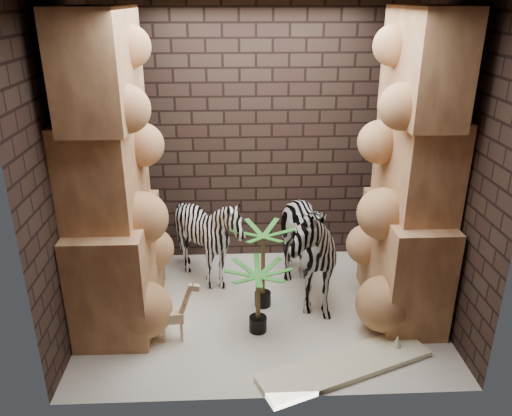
{
  "coord_description": "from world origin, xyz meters",
  "views": [
    {
      "loc": [
        -0.26,
        -4.45,
        2.99
      ],
      "look_at": [
        -0.05,
        0.15,
        1.08
      ],
      "focal_mm": 35.78,
      "sensor_mm": 36.0,
      "label": 1
    }
  ],
  "objects_px": {
    "palm_front": "(263,267)",
    "palm_back": "(258,299)",
    "zebra_right": "(296,233)",
    "giraffe_toy": "(171,311)",
    "zebra_left": "(208,242)",
    "surfboard": "(345,366)"
  },
  "relations": [
    {
      "from": "palm_front",
      "to": "palm_back",
      "type": "relative_size",
      "value": 1.28
    },
    {
      "from": "giraffe_toy",
      "to": "palm_back",
      "type": "distance_m",
      "value": 0.81
    },
    {
      "from": "zebra_right",
      "to": "palm_back",
      "type": "bearing_deg",
      "value": -139.51
    },
    {
      "from": "zebra_right",
      "to": "giraffe_toy",
      "type": "bearing_deg",
      "value": -164.04
    },
    {
      "from": "zebra_right",
      "to": "surfboard",
      "type": "bearing_deg",
      "value": -88.98
    },
    {
      "from": "palm_back",
      "to": "zebra_right",
      "type": "bearing_deg",
      "value": 54.34
    },
    {
      "from": "palm_front",
      "to": "palm_back",
      "type": "height_order",
      "value": "palm_front"
    },
    {
      "from": "palm_front",
      "to": "giraffe_toy",
      "type": "bearing_deg",
      "value": -147.75
    },
    {
      "from": "zebra_left",
      "to": "zebra_right",
      "type": "bearing_deg",
      "value": -13.58
    },
    {
      "from": "zebra_right",
      "to": "giraffe_toy",
      "type": "relative_size",
      "value": 2.35
    },
    {
      "from": "giraffe_toy",
      "to": "palm_back",
      "type": "height_order",
      "value": "palm_back"
    },
    {
      "from": "zebra_left",
      "to": "palm_front",
      "type": "height_order",
      "value": "zebra_left"
    },
    {
      "from": "palm_back",
      "to": "surfboard",
      "type": "bearing_deg",
      "value": -38.24
    },
    {
      "from": "giraffe_toy",
      "to": "palm_front",
      "type": "bearing_deg",
      "value": 28.58
    },
    {
      "from": "palm_front",
      "to": "zebra_right",
      "type": "bearing_deg",
      "value": 23.18
    },
    {
      "from": "giraffe_toy",
      "to": "surfboard",
      "type": "height_order",
      "value": "giraffe_toy"
    },
    {
      "from": "palm_front",
      "to": "palm_back",
      "type": "distance_m",
      "value": 0.46
    },
    {
      "from": "zebra_right",
      "to": "palm_front",
      "type": "height_order",
      "value": "zebra_right"
    },
    {
      "from": "zebra_right",
      "to": "palm_back",
      "type": "height_order",
      "value": "zebra_right"
    },
    {
      "from": "zebra_left",
      "to": "palm_front",
      "type": "distance_m",
      "value": 0.75
    },
    {
      "from": "zebra_left",
      "to": "palm_back",
      "type": "bearing_deg",
      "value": -55.47
    },
    {
      "from": "zebra_left",
      "to": "giraffe_toy",
      "type": "xyz_separation_m",
      "value": [
        -0.3,
        -1.03,
        -0.19
      ]
    }
  ]
}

